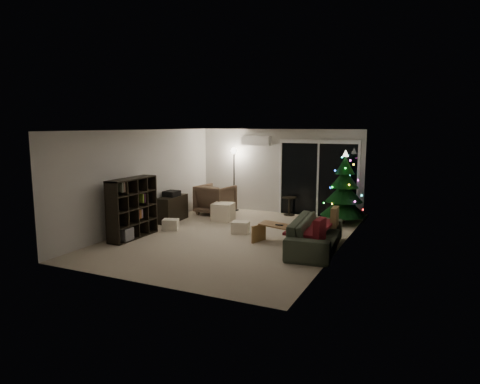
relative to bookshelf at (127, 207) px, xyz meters
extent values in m
plane|color=beige|center=(2.25, 0.95, -0.70)|extent=(6.50, 6.50, 0.00)
plane|color=white|center=(2.25, 0.95, 1.80)|extent=(6.50, 6.50, 0.00)
cube|color=silver|center=(2.25, 4.20, 0.55)|extent=(5.00, 0.02, 2.50)
cube|color=silver|center=(2.25, -2.30, 0.55)|extent=(5.00, 0.02, 2.50)
cube|color=silver|center=(-0.25, 0.95, 0.55)|extent=(0.02, 6.50, 2.50)
cube|color=silver|center=(4.75, 0.95, 0.55)|extent=(0.02, 6.50, 2.50)
cube|color=black|center=(3.45, 4.18, 0.35)|extent=(2.20, 0.02, 2.10)
cube|color=white|center=(1.55, 4.08, 1.45)|extent=(0.90, 0.22, 0.28)
cube|color=#3F3833|center=(3.45, 4.70, -0.75)|extent=(2.60, 1.00, 0.10)
cube|color=white|center=(3.45, 5.10, -0.20)|extent=(2.20, 0.06, 1.00)
cube|color=black|center=(0.00, 1.86, -0.36)|extent=(0.49, 1.13, 0.69)
cube|color=black|center=(0.00, 1.86, 0.06)|extent=(0.35, 0.41, 0.15)
imported|color=brown|center=(0.64, 3.18, -0.26)|extent=(1.05, 1.07, 0.88)
cube|color=white|center=(1.25, 2.49, -0.46)|extent=(0.61, 0.61, 0.49)
cube|color=#F1E1CE|center=(0.54, 0.99, -0.57)|extent=(0.46, 0.41, 0.27)
cube|color=#F1E1CE|center=(2.28, 1.42, -0.56)|extent=(0.48, 0.40, 0.29)
cylinder|color=black|center=(2.68, 3.95, -0.44)|extent=(0.44, 0.44, 0.54)
cylinder|color=black|center=(0.89, 3.93, 0.23)|extent=(0.30, 0.30, 1.87)
imported|color=#4C5B42|center=(4.30, 0.86, -0.37)|extent=(1.12, 2.35, 0.66)
cube|color=#650B08|center=(4.20, 0.86, -0.23)|extent=(0.71, 1.63, 0.05)
cube|color=olive|center=(4.55, 1.51, -0.11)|extent=(0.17, 0.45, 0.44)
cube|color=#650B08|center=(4.55, 0.21, -0.11)|extent=(0.16, 0.44, 0.44)
cube|color=black|center=(3.46, 0.92, -0.27)|extent=(0.17, 0.05, 0.02)
cube|color=slate|center=(3.71, 0.97, -0.27)|extent=(0.16, 0.09, 0.02)
cone|color=black|center=(4.33, 3.56, 0.28)|extent=(1.46, 1.46, 1.96)
camera|label=1|loc=(6.58, -7.78, 1.91)|focal=32.00mm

